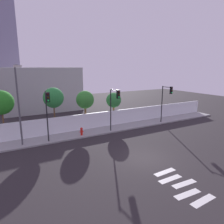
{
  "coord_description": "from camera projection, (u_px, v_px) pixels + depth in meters",
  "views": [
    {
      "loc": [
        -9.93,
        -12.02,
        7.24
      ],
      "look_at": [
        0.49,
        6.5,
        2.56
      ],
      "focal_mm": 32.77,
      "sensor_mm": 36.0,
      "label": 1
    }
  ],
  "objects": [
    {
      "name": "low_building_distant",
      "position": [
        42.0,
        89.0,
        34.14
      ],
      "size": [
        12.33,
        6.0,
        7.18
      ],
      "primitive_type": "cube",
      "color": "#9E9E9E",
      "rests_on": "ground"
    },
    {
      "name": "traffic_light_center",
      "position": [
        115.0,
        101.0,
        21.96
      ],
      "size": [
        0.35,
        1.75,
        4.78
      ],
      "color": "black",
      "rests_on": "sidewalk"
    },
    {
      "name": "sidewalk",
      "position": [
        101.0,
        131.0,
        23.51
      ],
      "size": [
        36.0,
        2.4,
        0.15
      ],
      "primitive_type": "cube",
      "color": "gray",
      "rests_on": "ground"
    },
    {
      "name": "crosswalk_marking",
      "position": [
        181.0,
        185.0,
        12.81
      ],
      "size": [
        2.51,
        3.92,
        0.01
      ],
      "color": "silver",
      "rests_on": "ground"
    },
    {
      "name": "perimeter_wall",
      "position": [
        96.0,
        120.0,
        24.4
      ],
      "size": [
        36.0,
        0.18,
        1.8
      ],
      "primitive_type": "cube",
      "color": "white",
      "rests_on": "sidewalk"
    },
    {
      "name": "traffic_light_right",
      "position": [
        167.0,
        96.0,
        25.77
      ],
      "size": [
        0.5,
        1.5,
        4.74
      ],
      "color": "black",
      "rests_on": "sidewalk"
    },
    {
      "name": "roadside_tree_midleft",
      "position": [
        53.0,
        98.0,
        22.3
      ],
      "size": [
        2.23,
        2.23,
        5.08
      ],
      "color": "brown",
      "rests_on": "ground"
    },
    {
      "name": "ground_plane",
      "position": [
        146.0,
        158.0,
        16.55
      ],
      "size": [
        80.0,
        80.0,
        0.0
      ],
      "primitive_type": "plane",
      "color": "#282426"
    },
    {
      "name": "traffic_light_left",
      "position": [
        47.0,
        106.0,
        18.85
      ],
      "size": [
        0.34,
        1.19,
        4.9
      ],
      "color": "black",
      "rests_on": "sidewalk"
    },
    {
      "name": "roadside_tree_rightmost",
      "position": [
        114.0,
        100.0,
        26.13
      ],
      "size": [
        1.92,
        1.92,
        4.07
      ],
      "color": "brown",
      "rests_on": "ground"
    },
    {
      "name": "roadside_tree_leftmost",
      "position": [
        1.0,
        103.0,
        19.9
      ],
      "size": [
        2.39,
        2.39,
        5.06
      ],
      "color": "brown",
      "rests_on": "ground"
    },
    {
      "name": "roadside_tree_midright",
      "position": [
        85.0,
        100.0,
        24.18
      ],
      "size": [
        2.12,
        2.12,
        4.53
      ],
      "color": "brown",
      "rests_on": "ground"
    },
    {
      "name": "street_lamp_curbside",
      "position": [
        18.0,
        100.0,
        17.97
      ],
      "size": [
        0.61,
        1.89,
        7.31
      ],
      "color": "#4C4C51",
      "rests_on": "sidewalk"
    },
    {
      "name": "fire_hydrant",
      "position": [
        82.0,
        131.0,
        21.7
      ],
      "size": [
        0.44,
        0.26,
        0.84
      ],
      "color": "red",
      "rests_on": "sidewalk"
    }
  ]
}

